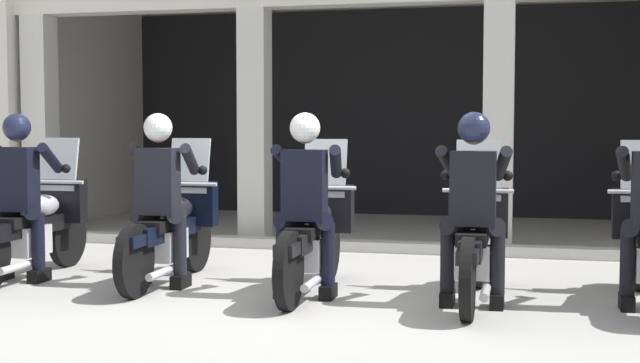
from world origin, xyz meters
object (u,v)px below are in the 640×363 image
object	(u,v)px
motorcycle_far_left	(37,225)
motorcycle_right	(475,241)
police_officer_far_left	(19,182)
police_officer_center	(306,189)
motorcycle_left	(173,229)
police_officer_right	(473,192)
police_officer_left	(159,185)
motorcycle_center	(314,235)

from	to	relation	value
motorcycle_far_left	motorcycle_right	xyz separation A→B (m)	(4.24, -0.18, 0.00)
police_officer_far_left	police_officer_center	world-z (taller)	same
police_officer_far_left	motorcycle_left	world-z (taller)	police_officer_far_left
motorcycle_left	police_officer_center	xyz separation A→B (m)	(1.41, -0.45, 0.44)
motorcycle_far_left	police_officer_right	world-z (taller)	police_officer_right
motorcycle_left	police_officer_left	distance (m)	0.52
motorcycle_far_left	police_officer_left	xyz separation A→B (m)	(1.41, -0.25, 0.44)
police_officer_left	motorcycle_center	bearing A→B (deg)	2.82
motorcycle_right	motorcycle_far_left	bearing A→B (deg)	175.03
motorcycle_far_left	motorcycle_left	distance (m)	1.41
motorcycle_center	police_officer_center	distance (m)	0.52
police_officer_center	motorcycle_right	size ratio (longest dim) A/B	0.78
police_officer_center	police_officer_right	bearing A→B (deg)	0.21
police_officer_far_left	police_officer_right	bearing A→B (deg)	-2.17
police_officer_left	police_officer_center	bearing A→B (deg)	-8.63
motorcycle_far_left	police_officer_right	distance (m)	4.29
police_officer_far_left	police_officer_center	distance (m)	2.83
motorcycle_left	motorcycle_center	xyz separation A→B (m)	(1.41, -0.16, 0.00)
motorcycle_right	police_officer_far_left	bearing A→B (deg)	178.86
police_officer_left	motorcycle_right	xyz separation A→B (m)	(2.83, 0.07, -0.44)
police_officer_far_left	motorcycle_center	world-z (taller)	police_officer_far_left
motorcycle_far_left	police_officer_far_left	size ratio (longest dim) A/B	1.29
police_officer_left	police_officer_right	distance (m)	2.83
police_officer_far_left	police_officer_center	size ratio (longest dim) A/B	1.00
motorcycle_left	motorcycle_center	world-z (taller)	same
police_officer_center	police_officer_far_left	bearing A→B (deg)	179.36
motorcycle_left	motorcycle_center	distance (m)	1.42
police_officer_left	police_officer_center	world-z (taller)	same
police_officer_right	motorcycle_far_left	bearing A→B (deg)	171.22
police_officer_center	motorcycle_left	bearing A→B (deg)	164.50
police_officer_far_left	motorcycle_far_left	bearing A→B (deg)	90.01
police_officer_left	police_officer_right	world-z (taller)	same
police_officer_left	police_officer_right	bearing A→B (deg)	-6.27
motorcycle_far_left	police_officer_far_left	distance (m)	0.52
police_officer_center	motorcycle_right	world-z (taller)	police_officer_center
police_officer_far_left	police_officer_right	size ratio (longest dim) A/B	1.00
motorcycle_center	motorcycle_left	bearing A→B (deg)	175.46
motorcycle_left	police_officer_left	bearing A→B (deg)	-92.28
police_officer_right	police_officer_far_left	bearing A→B (deg)	175.03
police_officer_left	motorcycle_right	size ratio (longest dim) A/B	0.78
police_officer_far_left	police_officer_left	size ratio (longest dim) A/B	1.00
police_officer_far_left	motorcycle_right	bearing A→B (deg)	1.66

